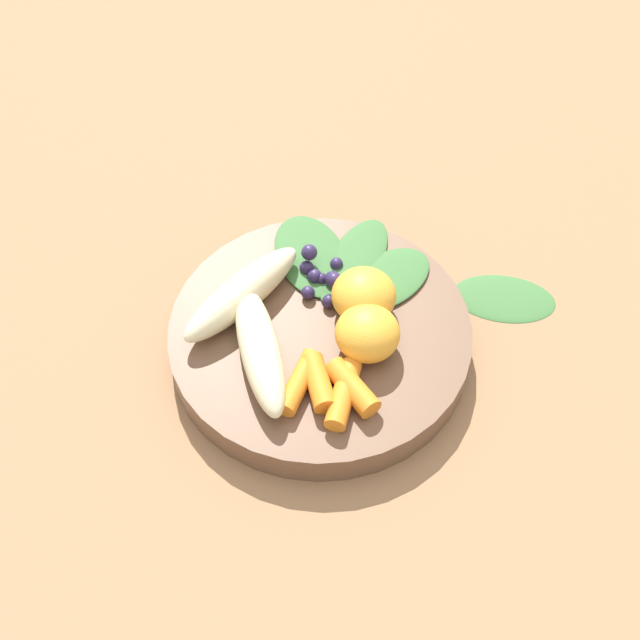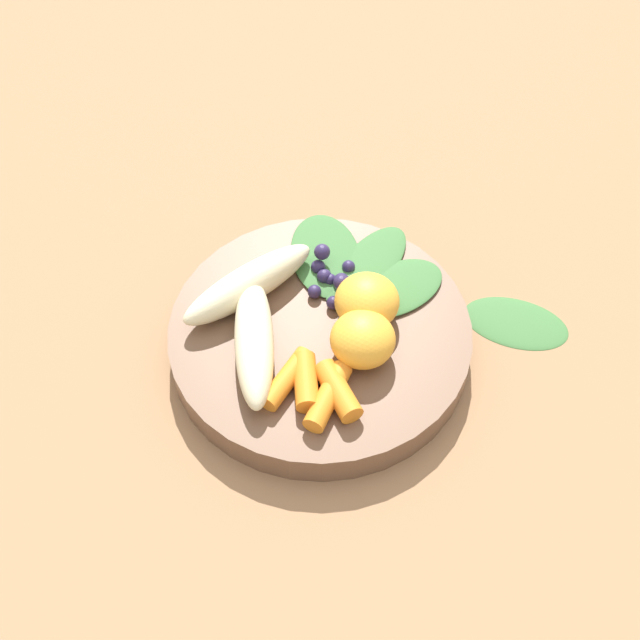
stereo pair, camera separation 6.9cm
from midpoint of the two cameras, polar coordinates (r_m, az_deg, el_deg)
ground_plane at (r=0.72m, az=2.73°, el=-2.10°), size 2.40×2.40×0.00m
bowl at (r=0.71m, az=2.78°, el=-1.41°), size 0.25×0.25×0.03m
banana_peeled_left at (r=0.67m, az=-1.59°, el=-1.61°), size 0.06×0.13×0.03m
banana_peeled_right at (r=0.70m, az=-2.13°, el=2.30°), size 0.11×0.12×0.03m
orange_segment_near at (r=0.69m, az=6.07°, el=1.10°), size 0.05×0.05×0.04m
orange_segment_far at (r=0.67m, az=5.89°, el=-1.51°), size 0.05×0.05×0.04m
carrot_front at (r=0.66m, az=0.72°, el=-4.22°), size 0.03×0.06×0.02m
carrot_mid_left at (r=0.65m, az=2.07°, el=-4.41°), size 0.03×0.05×0.02m
carrot_mid_right at (r=0.65m, az=3.59°, el=-5.43°), size 0.03×0.06×0.02m
carrot_rear at (r=0.65m, az=4.27°, el=-5.05°), size 0.05×0.05×0.02m
blueberry_pile at (r=0.72m, az=3.76°, el=2.65°), size 0.05×0.06×0.03m
kale_leaf_left at (r=0.73m, az=7.93°, el=2.00°), size 0.10×0.10×0.01m
kale_leaf_right at (r=0.74m, az=5.90°, el=3.45°), size 0.09×0.12×0.01m
kale_leaf_rear at (r=0.74m, az=3.03°, el=4.29°), size 0.09×0.12×0.01m
kale_leaf_stray at (r=0.76m, az=15.76°, el=-0.27°), size 0.10×0.07×0.01m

